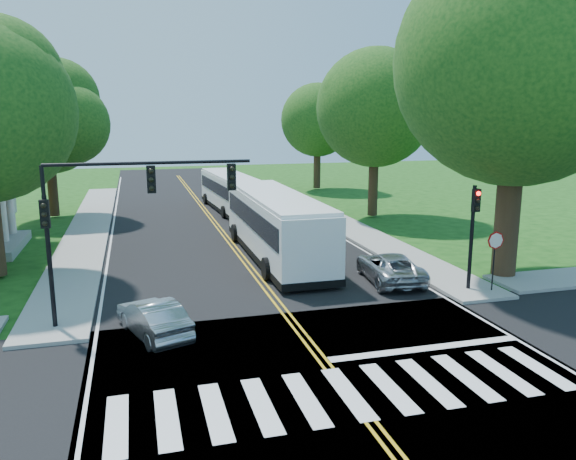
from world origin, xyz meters
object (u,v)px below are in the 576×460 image
object	(u,v)px
suv	(390,267)
dark_sedan	(309,225)
signal_nw	(118,204)
bus_follow	(229,191)
signal_ne	(473,224)
bus_lead	(276,224)
hatchback	(153,318)

from	to	relation	value
suv	dark_sedan	distance (m)	10.34
signal_nw	bus_follow	world-z (taller)	signal_nw
signal_ne	signal_nw	bearing A→B (deg)	-179.95
signal_nw	signal_ne	distance (m)	14.13
signal_nw	signal_ne	bearing A→B (deg)	0.05
signal_ne	bus_lead	xyz separation A→B (m)	(-6.45, 7.93, -1.18)
bus_follow	suv	bearing A→B (deg)	96.38
hatchback	dark_sedan	size ratio (longest dim) A/B	0.83
signal_nw	bus_follow	bearing A→B (deg)	71.71
bus_lead	hatchback	world-z (taller)	bus_lead
signal_ne	dark_sedan	world-z (taller)	signal_ne
bus_follow	hatchback	xyz separation A→B (m)	(-6.79, -24.87, -0.87)
dark_sedan	signal_nw	bearing A→B (deg)	60.60
suv	dark_sedan	bearing A→B (deg)	-80.29
bus_follow	hatchback	world-z (taller)	bus_follow
signal_ne	hatchback	world-z (taller)	signal_ne
bus_lead	suv	bearing A→B (deg)	124.72
bus_follow	signal_nw	bearing A→B (deg)	68.08
suv	dark_sedan	world-z (taller)	dark_sedan
signal_nw	bus_lead	xyz separation A→B (m)	(7.61, 7.94, -2.59)
signal_ne	bus_follow	size ratio (longest dim) A/B	0.39
signal_ne	bus_lead	size ratio (longest dim) A/B	0.34
signal_ne	suv	xyz separation A→B (m)	(-2.57, 2.34, -2.30)
bus_lead	suv	distance (m)	6.89
signal_nw	signal_ne	size ratio (longest dim) A/B	1.62
bus_lead	bus_follow	xyz separation A→B (m)	(0.15, 15.53, -0.27)
signal_nw	bus_lead	world-z (taller)	signal_nw
hatchback	signal_nw	bearing A→B (deg)	-74.40
signal_ne	hatchback	distance (m)	13.37
signal_ne	bus_follow	xyz separation A→B (m)	(-6.30, 23.46, -1.44)
hatchback	dark_sedan	world-z (taller)	dark_sedan
hatchback	suv	distance (m)	11.17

